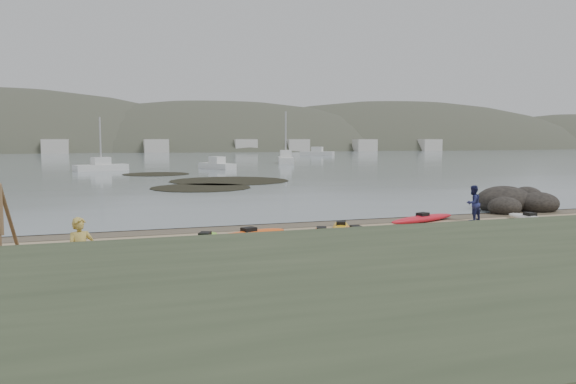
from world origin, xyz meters
name	(u,v)px	position (x,y,z in m)	size (l,w,h in m)	color
ground	(288,224)	(0.00, 0.00, 0.00)	(600.00, 600.00, 0.00)	tan
wet_sand	(290,224)	(0.00, -0.30, 0.00)	(60.00, 60.00, 0.00)	brown
water	(117,147)	(0.00, 300.00, 0.01)	(1200.00, 1200.00, 0.00)	slate
kayaks	(316,235)	(-0.23, -4.23, 0.17)	(22.77, 7.35, 0.34)	yellow
person_west	(81,253)	(-8.89, -9.22, 0.96)	(0.70, 0.46, 1.91)	gold
person_east	(473,203)	(8.82, -2.05, 0.87)	(0.85, 0.66, 1.74)	navy
rock_cluster	(515,206)	(13.81, 0.82, 0.22)	(5.12, 3.74, 1.65)	black
kelp_mats	(204,181)	(0.88, 28.23, 0.03)	(15.06, 27.20, 0.04)	black
moored_boats	(123,159)	(-4.83, 76.06, 0.60)	(97.96, 60.90, 1.40)	silver
far_hills	(228,189)	(39.38, 193.97, -15.93)	(550.00, 135.00, 80.00)	#384235
far_town	(152,146)	(6.00, 145.00, 2.00)	(199.00, 5.00, 4.00)	beige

